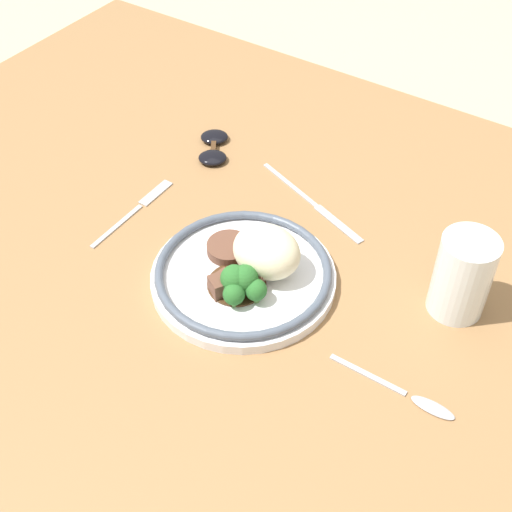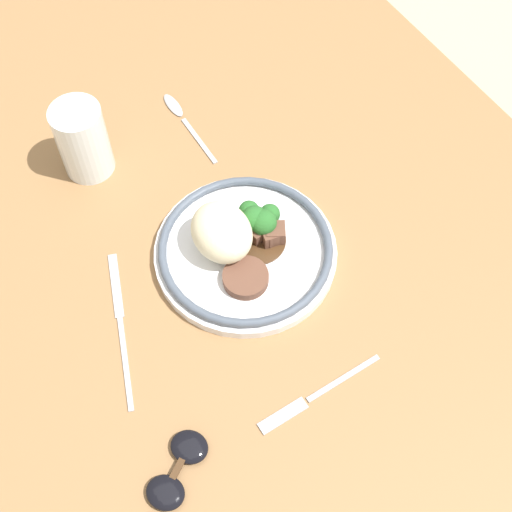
{
  "view_description": "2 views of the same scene",
  "coord_description": "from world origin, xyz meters",
  "px_view_note": "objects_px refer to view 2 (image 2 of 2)",
  "views": [
    {
      "loc": [
        0.39,
        -0.58,
        0.74
      ],
      "look_at": [
        0.02,
        -0.03,
        0.09
      ],
      "focal_mm": 50.0,
      "sensor_mm": 36.0,
      "label": 1
    },
    {
      "loc": [
        -0.43,
        0.22,
        0.88
      ],
      "look_at": [
        -0.02,
        -0.04,
        0.08
      ],
      "focal_mm": 50.0,
      "sensor_mm": 36.0,
      "label": 2
    }
  ],
  "objects_px": {
    "knife": "(120,322)",
    "plate": "(242,245)",
    "juice_glass": "(83,142)",
    "spoon": "(180,114)",
    "sunglasses": "(178,469)",
    "fork": "(309,400)"
  },
  "relations": [
    {
      "from": "fork",
      "to": "sunglasses",
      "type": "bearing_deg",
      "value": -3.23
    },
    {
      "from": "knife",
      "to": "plate",
      "type": "bearing_deg",
      "value": -68.35
    },
    {
      "from": "sunglasses",
      "to": "knife",
      "type": "bearing_deg",
      "value": -40.51
    },
    {
      "from": "spoon",
      "to": "fork",
      "type": "bearing_deg",
      "value": 170.28
    },
    {
      "from": "juice_glass",
      "to": "sunglasses",
      "type": "bearing_deg",
      "value": 167.45
    },
    {
      "from": "sunglasses",
      "to": "fork",
      "type": "bearing_deg",
      "value": -125.73
    },
    {
      "from": "plate",
      "to": "fork",
      "type": "height_order",
      "value": "plate"
    },
    {
      "from": "plate",
      "to": "juice_glass",
      "type": "bearing_deg",
      "value": 24.39
    },
    {
      "from": "juice_glass",
      "to": "spoon",
      "type": "xyz_separation_m",
      "value": [
        0.02,
        -0.16,
        -0.05
      ]
    },
    {
      "from": "plate",
      "to": "knife",
      "type": "distance_m",
      "value": 0.19
    },
    {
      "from": "juice_glass",
      "to": "knife",
      "type": "height_order",
      "value": "juice_glass"
    },
    {
      "from": "juice_glass",
      "to": "spoon",
      "type": "distance_m",
      "value": 0.17
    },
    {
      "from": "plate",
      "to": "spoon",
      "type": "distance_m",
      "value": 0.28
    },
    {
      "from": "spoon",
      "to": "sunglasses",
      "type": "distance_m",
      "value": 0.55
    },
    {
      "from": "plate",
      "to": "juice_glass",
      "type": "xyz_separation_m",
      "value": [
        0.25,
        0.11,
        0.03
      ]
    },
    {
      "from": "juice_glass",
      "to": "sunglasses",
      "type": "distance_m",
      "value": 0.48
    },
    {
      "from": "knife",
      "to": "spoon",
      "type": "bearing_deg",
      "value": -20.88
    },
    {
      "from": "knife",
      "to": "sunglasses",
      "type": "bearing_deg",
      "value": -167.7
    },
    {
      "from": "fork",
      "to": "spoon",
      "type": "bearing_deg",
      "value": -100.51
    },
    {
      "from": "knife",
      "to": "juice_glass",
      "type": "bearing_deg",
      "value": 3.27
    },
    {
      "from": "spoon",
      "to": "sunglasses",
      "type": "height_order",
      "value": "sunglasses"
    },
    {
      "from": "fork",
      "to": "spoon",
      "type": "height_order",
      "value": "spoon"
    }
  ]
}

